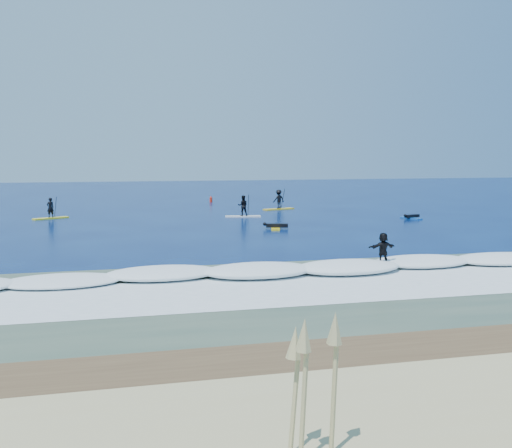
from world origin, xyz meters
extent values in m
plane|color=#031143|center=(0.00, 0.00, 0.00)|extent=(160.00, 160.00, 0.00)
cube|color=#4F3A25|center=(0.00, -21.50, 0.00)|extent=(90.00, 5.00, 0.08)
cube|color=#384D3C|center=(0.00, -14.00, 0.01)|extent=(90.00, 13.00, 0.01)
cube|color=white|center=(0.00, -10.00, 0.00)|extent=(40.00, 6.00, 0.30)
cube|color=silver|center=(0.00, -13.00, 0.00)|extent=(34.00, 5.00, 0.02)
cube|color=yellow|center=(-14.25, 14.80, 0.05)|extent=(2.78, 1.98, 0.09)
imported|color=black|center=(-14.25, 14.80, 0.90)|extent=(0.70, 0.62, 1.61)
cylinder|color=black|center=(-13.88, 15.00, 0.84)|extent=(0.35, 0.58, 1.88)
cube|color=black|center=(-13.88, 15.00, -0.05)|extent=(0.11, 0.03, 0.28)
cube|color=white|center=(1.16, 12.55, 0.05)|extent=(3.01, 1.11, 0.10)
imported|color=black|center=(1.16, 12.55, 0.94)|extent=(0.90, 0.74, 1.69)
cylinder|color=black|center=(1.60, 12.50, 0.88)|extent=(0.13, 0.68, 1.97)
cube|color=black|center=(1.60, 12.50, -0.05)|extent=(0.12, 0.03, 0.29)
cube|color=yellow|center=(5.80, 18.18, 0.05)|extent=(3.17, 1.69, 0.10)
imported|color=black|center=(5.80, 18.18, 0.99)|extent=(1.29, 0.98, 1.77)
cylinder|color=black|center=(6.24, 18.32, 0.92)|extent=(0.26, 0.69, 2.07)
cube|color=black|center=(6.24, 18.32, -0.05)|extent=(0.12, 0.03, 0.31)
cube|color=yellow|center=(1.81, 4.59, 0.05)|extent=(1.13, 2.29, 0.11)
cube|color=black|center=(1.91, 4.57, 0.23)|extent=(1.58, 0.78, 0.25)
sphere|color=black|center=(1.07, 4.79, 0.34)|extent=(0.25, 0.25, 0.25)
cube|color=#1759AF|center=(14.16, 8.20, 0.05)|extent=(1.09, 2.04, 0.09)
cube|color=black|center=(14.25, 8.23, 0.21)|extent=(1.41, 0.75, 0.23)
sphere|color=black|center=(13.52, 8.00, 0.30)|extent=(0.23, 0.23, 0.23)
cube|color=white|center=(2.79, -10.23, 0.21)|extent=(2.17, 0.81, 0.11)
imported|color=black|center=(2.79, -10.23, 0.97)|extent=(1.36, 0.56, 1.42)
cylinder|color=red|center=(0.83, 27.84, 0.25)|extent=(0.31, 0.31, 0.50)
cone|color=red|center=(0.83, 27.84, 0.62)|extent=(0.22, 0.22, 0.24)
camera|label=1|loc=(-8.56, -33.53, 5.13)|focal=40.00mm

